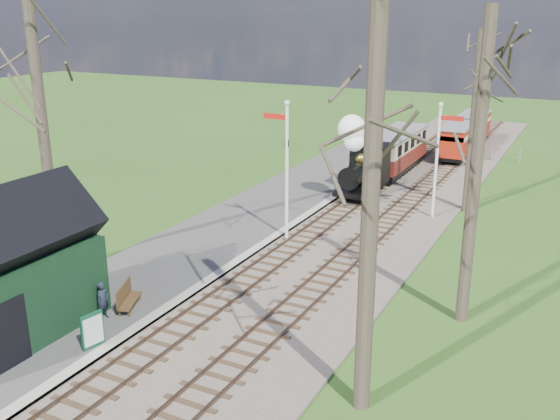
{
  "coord_description": "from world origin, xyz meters",
  "views": [
    {
      "loc": [
        10.98,
        -7.26,
        9.83
      ],
      "look_at": [
        -0.71,
        15.37,
        1.6
      ],
      "focal_mm": 40.0,
      "sensor_mm": 36.0,
      "label": 1
    }
  ],
  "objects": [
    {
      "name": "fence_line",
      "position": [
        0.3,
        36.0,
        0.55
      ],
      "size": [
        12.6,
        0.08,
        1.0
      ],
      "color": "slate",
      "rests_on": "ground"
    },
    {
      "name": "platform",
      "position": [
        -3.5,
        14.0,
        0.1
      ],
      "size": [
        5.0,
        44.0,
        0.2
      ],
      "primitive_type": "cube",
      "color": "#474442",
      "rests_on": "ground"
    },
    {
      "name": "red_carriage_b",
      "position": [
        2.6,
        40.45,
        1.37
      ],
      "size": [
        1.85,
        4.59,
        1.95
      ],
      "color": "black",
      "rests_on": "ground"
    },
    {
      "name": "coach",
      "position": [
        0.0,
        29.63,
        1.55
      ],
      "size": [
        2.14,
        7.35,
        2.25
      ],
      "color": "black",
      "rests_on": "ground"
    },
    {
      "name": "distant_hills",
      "position": [
        1.4,
        64.38,
        -16.21
      ],
      "size": [
        114.4,
        48.0,
        22.02
      ],
      "color": "#385B23",
      "rests_on": "ground"
    },
    {
      "name": "bare_trees",
      "position": [
        1.33,
        10.1,
        5.21
      ],
      "size": [
        15.51,
        22.39,
        12.0
      ],
      "color": "#382D23",
      "rests_on": "ground"
    },
    {
      "name": "ballast_bed",
      "position": [
        1.3,
        22.0,
        0.05
      ],
      "size": [
        8.0,
        60.0,
        0.1
      ],
      "primitive_type": "cube",
      "color": "brown",
      "rests_on": "ground"
    },
    {
      "name": "sign_board",
      "position": [
        -1.54,
        4.84,
        0.75
      ],
      "size": [
        0.25,
        0.74,
        1.09
      ],
      "color": "#0D3F27",
      "rests_on": "platform"
    },
    {
      "name": "coping_strip",
      "position": [
        -1.2,
        14.0,
        0.1
      ],
      "size": [
        0.4,
        44.0,
        0.21
      ],
      "primitive_type": "cube",
      "color": "#B2AD9E",
      "rests_on": "ground"
    },
    {
      "name": "bench",
      "position": [
        -2.37,
        7.3,
        0.59
      ],
      "size": [
        0.96,
        1.5,
        0.83
      ],
      "color": "#4B341A",
      "rests_on": "platform"
    },
    {
      "name": "person",
      "position": [
        -2.52,
        6.37,
        0.83
      ],
      "size": [
        0.35,
        0.49,
        1.26
      ],
      "primitive_type": "imported",
      "rotation": [
        0.0,
        0.0,
        1.47
      ],
      "color": "#1A2230",
      "rests_on": "platform"
    },
    {
      "name": "locomotive",
      "position": [
        -0.01,
        23.56,
        2.11
      ],
      "size": [
        1.84,
        4.28,
        4.59
      ],
      "color": "black",
      "rests_on": "ground"
    },
    {
      "name": "track_near",
      "position": [
        0.0,
        22.0,
        0.1
      ],
      "size": [
        1.6,
        60.0,
        0.15
      ],
      "color": "brown",
      "rests_on": "ground"
    },
    {
      "name": "red_carriage_a",
      "position": [
        2.6,
        34.95,
        1.37
      ],
      "size": [
        1.85,
        4.59,
        1.95
      ],
      "color": "black",
      "rests_on": "ground"
    },
    {
      "name": "semaphore_near",
      "position": [
        -0.77,
        16.0,
        3.62
      ],
      "size": [
        1.22,
        0.24,
        6.22
      ],
      "color": "silver",
      "rests_on": "ground"
    },
    {
      "name": "track_far",
      "position": [
        2.6,
        22.0,
        0.1
      ],
      "size": [
        1.6,
        60.0,
        0.15
      ],
      "color": "brown",
      "rests_on": "ground"
    },
    {
      "name": "semaphore_far",
      "position": [
        4.37,
        22.0,
        3.35
      ],
      "size": [
        1.22,
        0.24,
        5.72
      ],
      "color": "silver",
      "rests_on": "ground"
    }
  ]
}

